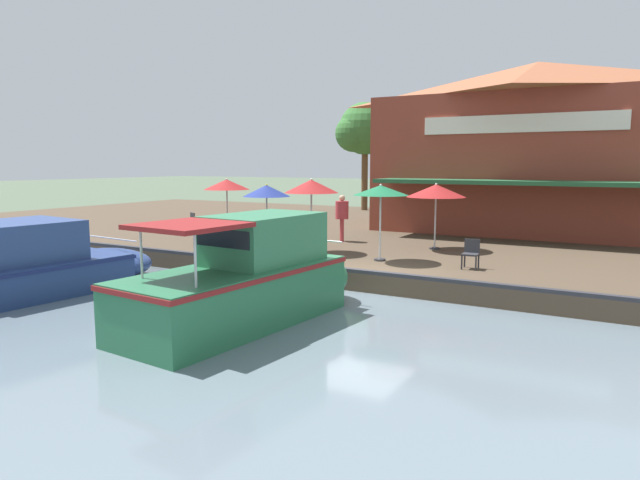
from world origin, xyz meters
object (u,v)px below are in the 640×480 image
patio_umbrella_near_quay_edge (227,185)px  cafe_chair_under_first_umbrella (190,221)px  patio_umbrella_back_row (311,186)px  motorboat_far_downstream (256,279)px  cafe_chair_beside_entrance (471,252)px  patio_umbrella_mid_patio_left (381,191)px  person_near_entrance (342,212)px  waterfront_restaurant (535,146)px  cafe_chair_back_row_seat (235,226)px  cafe_chair_mid_patio (206,231)px  patio_umbrella_mid_patio_right (436,191)px  motorboat_nearest_quay (1,272)px  patio_umbrella_far_corner (267,191)px  tree_behind_restaurant (569,121)px  tree_upstream_bank (362,130)px

patio_umbrella_near_quay_edge → cafe_chair_under_first_umbrella: 2.93m
patio_umbrella_back_row → motorboat_far_downstream: patio_umbrella_back_row is taller
cafe_chair_under_first_umbrella → cafe_chair_beside_entrance: 13.51m
patio_umbrella_mid_patio_left → person_near_entrance: (-3.42, -3.13, -1.04)m
waterfront_restaurant → person_near_entrance: waterfront_restaurant is taller
waterfront_restaurant → cafe_chair_back_row_seat: (8.93, -9.98, -3.31)m
cafe_chair_under_first_umbrella → cafe_chair_mid_patio: 3.99m
patio_umbrella_mid_patio_right → cafe_chair_under_first_umbrella: patio_umbrella_mid_patio_right is taller
patio_umbrella_near_quay_edge → motorboat_nearest_quay: size_ratio=0.25×
patio_umbrella_far_corner → motorboat_nearest_quay: (9.15, -2.15, -1.81)m
patio_umbrella_back_row → tree_behind_restaurant: (-16.56, 6.03, 2.99)m
patio_umbrella_back_row → person_near_entrance: bearing=-172.4°
patio_umbrella_far_corner → cafe_chair_under_first_umbrella: 5.34m
tree_behind_restaurant → cafe_chair_under_first_umbrella: bearing=-44.0°
cafe_chair_back_row_seat → tree_upstream_bank: tree_upstream_bank is taller
person_near_entrance → cafe_chair_beside_entrance: bearing=60.6°
patio_umbrella_far_corner → person_near_entrance: patio_umbrella_far_corner is taller
tree_behind_restaurant → cafe_chair_beside_entrance: bearing=-1.6°
patio_umbrella_back_row → patio_umbrella_mid_patio_left: bearing=81.6°
cafe_chair_under_first_umbrella → person_near_entrance: size_ratio=0.47×
patio_umbrella_far_corner → patio_umbrella_back_row: patio_umbrella_back_row is taller
patio_umbrella_mid_patio_right → motorboat_nearest_quay: bearing=-37.7°
cafe_chair_mid_patio → tree_upstream_bank: (-17.08, -1.65, 4.64)m
tree_upstream_bank → cafe_chair_beside_entrance: bearing=34.3°
patio_umbrella_back_row → cafe_chair_under_first_umbrella: patio_umbrella_back_row is taller
cafe_chair_back_row_seat → cafe_chair_under_first_umbrella: same height
cafe_chair_under_first_umbrella → person_near_entrance: (-0.65, 7.27, 0.67)m
person_near_entrance → tree_behind_restaurant: tree_behind_restaurant is taller
waterfront_restaurant → patio_umbrella_far_corner: waterfront_restaurant is taller
waterfront_restaurant → motorboat_nearest_quay: waterfront_restaurant is taller
patio_umbrella_mid_patio_left → patio_umbrella_back_row: size_ratio=0.95×
cafe_chair_mid_patio → patio_umbrella_back_row: bearing=91.8°
patio_umbrella_far_corner → tree_upstream_bank: bearing=-167.3°
patio_umbrella_far_corner → tree_behind_restaurant: size_ratio=0.30×
tree_behind_restaurant → cafe_chair_back_row_seat: bearing=-35.5°
patio_umbrella_mid_patio_left → motorboat_far_downstream: (5.82, -0.52, -1.79)m
patio_umbrella_back_row → tree_behind_restaurant: tree_behind_restaurant is taller
patio_umbrella_near_quay_edge → motorboat_far_downstream: (8.27, 7.50, -1.75)m
patio_umbrella_back_row → tree_upstream_bank: 18.27m
cafe_chair_beside_entrance → motorboat_far_downstream: 6.78m
patio_umbrella_far_corner → tree_behind_restaurant: tree_behind_restaurant is taller
patio_umbrella_mid_patio_right → tree_upstream_bank: bearing=-145.7°
patio_umbrella_mid_patio_right → cafe_chair_back_row_seat: (1.09, -8.05, -1.59)m
motorboat_nearest_quay → patio_umbrella_back_row: bearing=148.7°
patio_umbrella_back_row → cafe_chair_beside_entrance: patio_umbrella_back_row is taller
patio_umbrella_back_row → patio_umbrella_near_quay_edge: size_ratio=1.05×
patio_umbrella_far_corner → patio_umbrella_near_quay_edge: 2.74m
motorboat_nearest_quay → tree_behind_restaurant: tree_behind_restaurant is taller
cafe_chair_back_row_seat → motorboat_far_downstream: bearing=40.8°
patio_umbrella_mid_patio_right → tree_behind_restaurant: (-13.80, 2.59, 3.18)m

